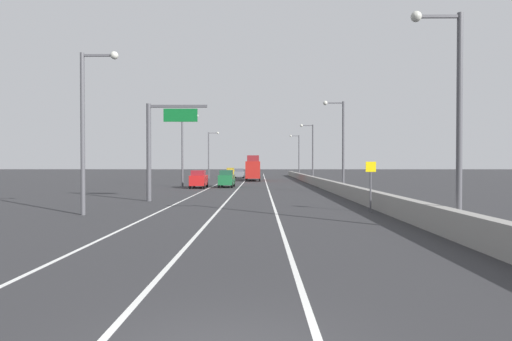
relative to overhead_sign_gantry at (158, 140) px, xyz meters
The scene contains 20 objects.
ground_plane 38.73m from the overhead_sign_gantry, 79.12° to the left, with size 320.00×320.00×0.00m, color #2D2D30.
lane_stripe_left 29.19m from the overhead_sign_gantry, 86.50° to the left, with size 0.16×130.00×0.00m, color silver.
lane_stripe_center 29.61m from the overhead_sign_gantry, 79.64° to the left, with size 0.16×130.00×0.00m, color silver.
lane_stripe_right 30.43m from the overhead_sign_gantry, 73.06° to the left, with size 0.16×130.00×0.00m, color silver.
jersey_barrier_right 20.97m from the overhead_sign_gantry, 42.01° to the left, with size 0.60×120.00×1.10m, color gray.
overhead_sign_gantry is the anchor object (origin of this frame).
speed_advisory_sign 16.39m from the overhead_sign_gantry, 26.92° to the right, with size 0.60×0.11×3.00m.
lamp_post_right_near 21.62m from the overhead_sign_gantry, 43.22° to the right, with size 2.14×0.44×9.14m.
lamp_post_right_second 18.48m from the overhead_sign_gantry, 31.10° to the left, with size 2.14×0.44×9.14m.
lamp_post_right_third 37.41m from the overhead_sign_gantry, 64.92° to the left, with size 2.14×0.44×9.14m.
lamp_post_right_fourth 60.36m from the overhead_sign_gantry, 74.68° to the left, with size 2.14×0.44×9.14m.
lamp_post_left_near 9.00m from the overhead_sign_gantry, 101.70° to the right, with size 2.14×0.44×9.14m.
lamp_post_left_mid 20.48m from the overhead_sign_gantry, 94.64° to the left, with size 2.14×0.44×9.14m.
lamp_post_left_far 49.65m from the overhead_sign_gantry, 92.24° to the left, with size 2.14×0.44×9.14m.
car_red_0 18.09m from the overhead_sign_gantry, 88.37° to the left, with size 1.89×4.13×2.13m.
car_green_1 20.12m from the overhead_sign_gantry, 79.21° to the left, with size 1.85×4.27×2.12m.
car_yellow_2 65.38m from the overhead_sign_gantry, 89.16° to the left, with size 1.92×4.79×2.01m.
car_gray_3 53.28m from the overhead_sign_gantry, 86.12° to the left, with size 1.99×4.12×1.95m.
car_white_4 60.35m from the overhead_sign_gantry, 83.49° to the left, with size 1.97×4.14×1.87m.
box_truck 41.39m from the overhead_sign_gantry, 80.81° to the left, with size 2.55×10.02×4.40m.
Camera 1 is at (0.56, -5.89, 2.86)m, focal length 29.42 mm.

